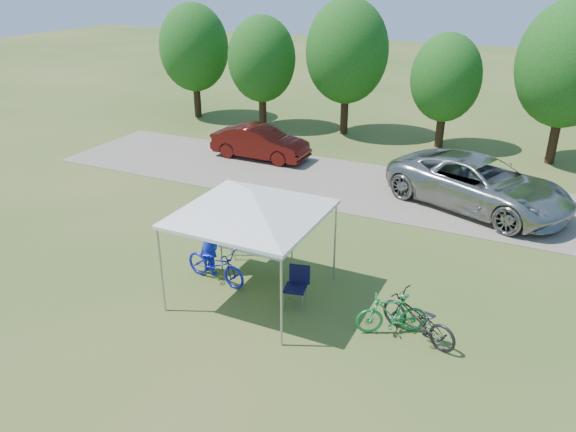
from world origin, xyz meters
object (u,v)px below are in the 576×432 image
Objects in this scene: folding_table at (256,248)px; cooler at (240,237)px; bike_blue at (216,264)px; cyclist at (208,243)px; bike_dark at (418,319)px; sedan at (260,142)px; bike_green at (392,314)px; folding_chair at (297,282)px; minivan at (479,183)px.

cooler is (-0.47, -0.00, 0.21)m from folding_table.
cooler reaches higher than bike_blue.
bike_blue is (-0.24, -0.83, -0.43)m from cooler.
bike_dark is at bearing -167.31° from cyclist.
bike_green is at bearing -138.26° from sedan.
folding_chair is at bearing -169.64° from cyclist.
sedan is at bearing 114.95° from cooler.
cooler is 8.45m from minivan.
bike_green is 0.85× the size of bike_dark.
folding_chair is 2.07× the size of cooler.
cooler is at bearing -132.74° from bike_green.
bike_dark is (5.53, -0.47, -0.37)m from cyclist.
bike_blue reaches higher than bike_green.
folding_table is at bearing -137.14° from cyclist.
cooler is at bearing -6.37° from bike_blue.
bike_blue is at bearing -69.91° from bike_dark.
cyclist is 0.29× the size of minivan.
bike_green is at bearing -168.30° from cyclist.
minivan is at bearing 146.32° from bike_green.
bike_blue is (0.40, -0.31, -0.37)m from cyclist.
cooler is at bearing -154.57° from sedan.
folding_table is 0.98× the size of bike_dark.
folding_chair is 0.52× the size of bike_dark.
bike_blue is at bearing -106.42° from cooler.
folding_table is 1.89× the size of folding_chair.
bike_blue is at bearing 167.56° from minivan.
sedan is (-8.80, 1.45, -0.16)m from minivan.
bike_green is (4.58, -0.21, -0.01)m from bike_blue.
minivan is at bearing -158.41° from bike_dark.
bike_dark is (5.14, -0.17, 0.00)m from bike_blue.
minivan is at bearing 56.88° from folding_table.
bike_blue is at bearing -121.85° from bike_green.
bike_blue is at bearing -157.91° from sedan.
cyclist reaches higher than bike_dark.
cooler is 0.08× the size of minivan.
folding_table is 0.51m from cooler.
bike_green is 7.92m from minivan.
bike_dark is at bearing -12.71° from folding_table.
bike_blue is (-0.71, -0.83, -0.22)m from folding_table.
bike_green is (3.86, -1.04, -0.23)m from folding_table.
sedan is (-3.86, 8.31, -0.23)m from cooler.
minivan is (5.58, 7.38, -0.01)m from cyclist.
bike_dark is (4.89, -1.00, -0.43)m from cooler.
bike_green is 0.56m from bike_dark.
bike_green reaches higher than folding_table.
cyclist is at bearing 160.18° from folding_chair.
sedan is (-8.75, 9.30, 0.20)m from bike_dark.
sedan reaches higher than folding_table.
cooler is at bearing -79.59° from bike_dark.
bike_dark reaches higher than folding_table.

